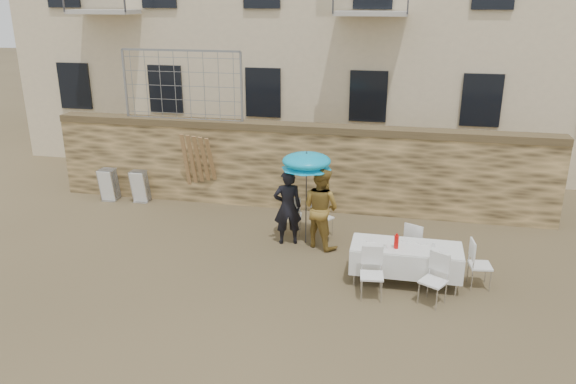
% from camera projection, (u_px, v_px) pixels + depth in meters
% --- Properties ---
extents(ground, '(80.00, 80.00, 0.00)m').
position_uv_depth(ground, '(242.00, 301.00, 10.35)').
color(ground, brown).
rests_on(ground, ground).
extents(stone_wall, '(13.00, 0.50, 2.20)m').
position_uv_depth(stone_wall, '(295.00, 167.00, 14.60)').
color(stone_wall, olive).
rests_on(stone_wall, ground).
extents(chain_link_fence, '(3.20, 0.06, 1.80)m').
position_uv_depth(chain_link_fence, '(182.00, 86.00, 14.52)').
color(chain_link_fence, gray).
rests_on(chain_link_fence, stone_wall).
extents(man_suit, '(0.73, 0.59, 1.73)m').
position_uv_depth(man_suit, '(288.00, 207.00, 12.49)').
color(man_suit, black).
rests_on(man_suit, ground).
extents(woman_dress, '(1.11, 1.04, 1.83)m').
position_uv_depth(woman_dress, '(321.00, 208.00, 12.32)').
color(woman_dress, gold).
rests_on(woman_dress, ground).
extents(umbrella, '(1.11, 1.11, 1.98)m').
position_uv_depth(umbrella, '(307.00, 164.00, 12.17)').
color(umbrella, '#3F3F44').
rests_on(umbrella, ground).
extents(couple_chair_left, '(0.53, 0.53, 0.96)m').
position_uv_depth(couple_chair_left, '(292.00, 214.00, 13.12)').
color(couple_chair_left, white).
rests_on(couple_chair_left, ground).
extents(couple_chair_right, '(0.66, 0.66, 0.96)m').
position_uv_depth(couple_chair_right, '(322.00, 217.00, 12.98)').
color(couple_chair_right, white).
rests_on(couple_chair_right, ground).
extents(banquet_table, '(2.10, 0.85, 0.78)m').
position_uv_depth(banquet_table, '(407.00, 248.00, 10.80)').
color(banquet_table, white).
rests_on(banquet_table, ground).
extents(soda_bottle, '(0.09, 0.09, 0.26)m').
position_uv_depth(soda_bottle, '(396.00, 242.00, 10.64)').
color(soda_bottle, red).
rests_on(soda_bottle, banquet_table).
extents(table_chair_front_left, '(0.53, 0.53, 0.96)m').
position_uv_depth(table_chair_front_left, '(372.00, 274.00, 10.31)').
color(table_chair_front_left, white).
rests_on(table_chair_front_left, ground).
extents(table_chair_front_right, '(0.66, 0.66, 0.96)m').
position_uv_depth(table_chair_front_right, '(433.00, 280.00, 10.09)').
color(table_chair_front_right, white).
rests_on(table_chair_front_right, ground).
extents(table_chair_back, '(0.64, 0.64, 0.96)m').
position_uv_depth(table_chair_back, '(416.00, 244.00, 11.58)').
color(table_chair_back, white).
rests_on(table_chair_back, ground).
extents(table_chair_side, '(0.54, 0.54, 0.96)m').
position_uv_depth(table_chair_side, '(480.00, 264.00, 10.70)').
color(table_chair_side, white).
rests_on(table_chair_side, ground).
extents(chair_stack_left, '(0.46, 0.47, 0.92)m').
position_uv_depth(chair_stack_left, '(112.00, 182.00, 15.41)').
color(chair_stack_left, white).
rests_on(chair_stack_left, ground).
extents(chair_stack_right, '(0.46, 0.40, 0.92)m').
position_uv_depth(chair_stack_right, '(142.00, 185.00, 15.23)').
color(chair_stack_right, white).
rests_on(chair_stack_right, ground).
extents(wood_planks, '(0.70, 0.20, 2.00)m').
position_uv_depth(wood_planks, '(198.00, 169.00, 14.80)').
color(wood_planks, '#A37749').
rests_on(wood_planks, ground).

